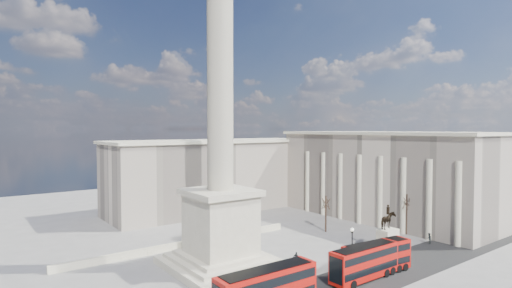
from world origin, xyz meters
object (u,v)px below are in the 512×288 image
at_px(equestrian_statue, 388,238).
at_px(pedestrian_walking, 407,246).
at_px(red_bus_c, 377,257).
at_px(pedestrian_standing, 429,238).
at_px(victorian_lamp, 352,245).
at_px(nelsons_column, 220,174).
at_px(red_bus_b, 365,262).
at_px(pedestrian_crossing, 296,258).

relative_size(equestrian_statue, pedestrian_walking, 4.68).
bearing_deg(red_bus_c, pedestrian_standing, 16.48).
height_order(red_bus_c, equestrian_statue, equestrian_statue).
height_order(victorian_lamp, equestrian_statue, equestrian_statue).
bearing_deg(victorian_lamp, equestrian_statue, 4.79).
xyz_separation_m(nelsons_column, victorian_lamp, (13.53, -11.92, -9.51)).
bearing_deg(equestrian_statue, red_bus_b, -159.06).
bearing_deg(nelsons_column, pedestrian_crossing, -31.24).
bearing_deg(red_bus_c, victorian_lamp, 122.14).
distance_m(red_bus_c, equestrian_statue, 8.52).
height_order(red_bus_b, pedestrian_standing, red_bus_b).
height_order(victorian_lamp, pedestrian_standing, victorian_lamp).
xyz_separation_m(red_bus_c, pedestrian_standing, (18.62, 3.41, -1.32)).
bearing_deg(pedestrian_walking, red_bus_b, -171.13).
bearing_deg(red_bus_b, victorian_lamp, 66.89).
relative_size(pedestrian_walking, pedestrian_crossing, 0.98).
relative_size(nelsons_column, victorian_lamp, 8.62).
bearing_deg(equestrian_statue, nelsons_column, 153.75).
height_order(red_bus_c, pedestrian_walking, red_bus_c).
relative_size(red_bus_b, victorian_lamp, 1.85).
xyz_separation_m(red_bus_b, pedestrian_standing, (21.49, 3.68, -1.35)).
height_order(pedestrian_walking, pedestrian_standing, pedestrian_standing).
xyz_separation_m(equestrian_statue, pedestrian_standing, (10.99, -0.34, -1.78)).
bearing_deg(pedestrian_crossing, red_bus_c, -175.19).
bearing_deg(red_bus_b, pedestrian_walking, 14.00).
bearing_deg(pedestrian_standing, equestrian_statue, -25.88).
height_order(red_bus_c, pedestrian_standing, red_bus_c).
height_order(nelsons_column, red_bus_b, nelsons_column).
relative_size(red_bus_b, equestrian_statue, 1.37).
distance_m(red_bus_c, pedestrian_walking, 12.71).
xyz_separation_m(equestrian_statue, pedestrian_walking, (4.52, -0.34, -1.86)).
height_order(nelsons_column, red_bus_c, nelsons_column).
xyz_separation_m(victorian_lamp, pedestrian_crossing, (-4.36, 6.36, -2.55)).
bearing_deg(victorian_lamp, pedestrian_walking, 1.76).
distance_m(victorian_lamp, equestrian_statue, 9.16).
bearing_deg(red_bus_b, red_bus_c, 5.56).
bearing_deg(red_bus_b, nelsons_column, 128.86).
height_order(red_bus_b, pedestrian_crossing, red_bus_b).
distance_m(red_bus_b, pedestrian_walking, 15.54).
xyz_separation_m(victorian_lamp, equestrian_statue, (9.10, 0.76, -0.71)).
height_order(pedestrian_walking, pedestrian_crossing, pedestrian_crossing).
height_order(nelsons_column, pedestrian_crossing, nelsons_column).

